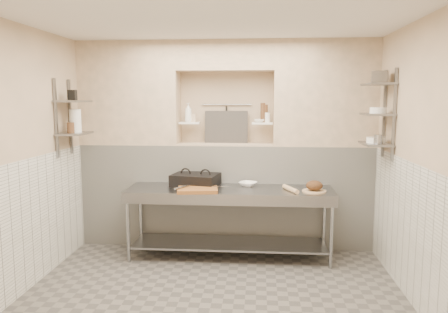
# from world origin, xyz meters

# --- Properties ---
(floor) EXTENTS (4.00, 3.90, 0.10)m
(floor) POSITION_xyz_m (0.00, 0.00, -0.05)
(floor) COLOR #5D5852
(floor) RESTS_ON ground
(ceiling) EXTENTS (4.00, 3.90, 0.10)m
(ceiling) POSITION_xyz_m (0.00, 0.00, 2.85)
(ceiling) COLOR silver
(ceiling) RESTS_ON ground
(wall_left) EXTENTS (0.10, 3.90, 2.80)m
(wall_left) POSITION_xyz_m (-2.05, 0.00, 1.40)
(wall_left) COLOR #D0AF8C
(wall_left) RESTS_ON ground
(wall_right) EXTENTS (0.10, 3.90, 2.80)m
(wall_right) POSITION_xyz_m (2.05, 0.00, 1.40)
(wall_right) COLOR #D0AF8C
(wall_right) RESTS_ON ground
(wall_back) EXTENTS (4.00, 0.10, 2.80)m
(wall_back) POSITION_xyz_m (0.00, 2.00, 1.40)
(wall_back) COLOR #D0AF8C
(wall_back) RESTS_ON ground
(wall_front) EXTENTS (4.00, 0.10, 2.80)m
(wall_front) POSITION_xyz_m (0.00, -2.00, 1.40)
(wall_front) COLOR #D0AF8C
(wall_front) RESTS_ON ground
(backwall_lower) EXTENTS (4.00, 0.40, 1.40)m
(backwall_lower) POSITION_xyz_m (0.00, 1.75, 0.70)
(backwall_lower) COLOR silver
(backwall_lower) RESTS_ON floor
(alcove_sill) EXTENTS (1.30, 0.40, 0.02)m
(alcove_sill) POSITION_xyz_m (0.00, 1.75, 1.41)
(alcove_sill) COLOR #D0AF8C
(alcove_sill) RESTS_ON backwall_lower
(backwall_pillar_left) EXTENTS (1.35, 0.40, 1.40)m
(backwall_pillar_left) POSITION_xyz_m (-1.33, 1.75, 2.10)
(backwall_pillar_left) COLOR #D0AF8C
(backwall_pillar_left) RESTS_ON backwall_lower
(backwall_pillar_right) EXTENTS (1.35, 0.40, 1.40)m
(backwall_pillar_right) POSITION_xyz_m (1.33, 1.75, 2.10)
(backwall_pillar_right) COLOR #D0AF8C
(backwall_pillar_right) RESTS_ON backwall_lower
(backwall_header) EXTENTS (1.30, 0.40, 0.40)m
(backwall_header) POSITION_xyz_m (0.00, 1.75, 2.60)
(backwall_header) COLOR #D0AF8C
(backwall_header) RESTS_ON backwall_lower
(wainscot_left) EXTENTS (0.02, 3.90, 1.40)m
(wainscot_left) POSITION_xyz_m (-1.99, 0.00, 0.70)
(wainscot_left) COLOR silver
(wainscot_left) RESTS_ON floor
(wainscot_right) EXTENTS (0.02, 3.90, 1.40)m
(wainscot_right) POSITION_xyz_m (1.99, 0.00, 0.70)
(wainscot_right) COLOR silver
(wainscot_right) RESTS_ON floor
(alcove_shelf_left) EXTENTS (0.28, 0.16, 0.02)m
(alcove_shelf_left) POSITION_xyz_m (-0.50, 1.75, 1.70)
(alcove_shelf_left) COLOR white
(alcove_shelf_left) RESTS_ON backwall_lower
(alcove_shelf_right) EXTENTS (0.28, 0.16, 0.02)m
(alcove_shelf_right) POSITION_xyz_m (0.50, 1.75, 1.70)
(alcove_shelf_right) COLOR white
(alcove_shelf_right) RESTS_ON backwall_lower
(utensil_rail) EXTENTS (0.70, 0.02, 0.02)m
(utensil_rail) POSITION_xyz_m (0.00, 1.92, 1.95)
(utensil_rail) COLOR gray
(utensil_rail) RESTS_ON wall_back
(hanging_steel) EXTENTS (0.02, 0.02, 0.30)m
(hanging_steel) POSITION_xyz_m (0.00, 1.90, 1.78)
(hanging_steel) COLOR black
(hanging_steel) RESTS_ON utensil_rail
(splash_panel) EXTENTS (0.60, 0.08, 0.45)m
(splash_panel) POSITION_xyz_m (0.00, 1.85, 1.64)
(splash_panel) COLOR #383330
(splash_panel) RESTS_ON alcove_sill
(shelf_rail_left_a) EXTENTS (0.03, 0.03, 0.95)m
(shelf_rail_left_a) POSITION_xyz_m (-1.98, 1.25, 1.80)
(shelf_rail_left_a) COLOR slate
(shelf_rail_left_a) RESTS_ON wall_left
(shelf_rail_left_b) EXTENTS (0.03, 0.03, 0.95)m
(shelf_rail_left_b) POSITION_xyz_m (-1.98, 0.85, 1.80)
(shelf_rail_left_b) COLOR slate
(shelf_rail_left_b) RESTS_ON wall_left
(wall_shelf_left_lower) EXTENTS (0.30, 0.50, 0.02)m
(wall_shelf_left_lower) POSITION_xyz_m (-1.84, 1.05, 1.60)
(wall_shelf_left_lower) COLOR slate
(wall_shelf_left_lower) RESTS_ON wall_left
(wall_shelf_left_upper) EXTENTS (0.30, 0.50, 0.03)m
(wall_shelf_left_upper) POSITION_xyz_m (-1.84, 1.05, 2.00)
(wall_shelf_left_upper) COLOR slate
(wall_shelf_left_upper) RESTS_ON wall_left
(shelf_rail_right_a) EXTENTS (0.03, 0.03, 1.05)m
(shelf_rail_right_a) POSITION_xyz_m (1.98, 1.25, 1.85)
(shelf_rail_right_a) COLOR slate
(shelf_rail_right_a) RESTS_ON wall_right
(shelf_rail_right_b) EXTENTS (0.03, 0.03, 1.05)m
(shelf_rail_right_b) POSITION_xyz_m (1.98, 0.85, 1.85)
(shelf_rail_right_b) COLOR slate
(shelf_rail_right_b) RESTS_ON wall_right
(wall_shelf_right_lower) EXTENTS (0.30, 0.50, 0.02)m
(wall_shelf_right_lower) POSITION_xyz_m (1.84, 1.05, 1.50)
(wall_shelf_right_lower) COLOR slate
(wall_shelf_right_lower) RESTS_ON wall_right
(wall_shelf_right_mid) EXTENTS (0.30, 0.50, 0.02)m
(wall_shelf_right_mid) POSITION_xyz_m (1.84, 1.05, 1.85)
(wall_shelf_right_mid) COLOR slate
(wall_shelf_right_mid) RESTS_ON wall_right
(wall_shelf_right_upper) EXTENTS (0.30, 0.50, 0.03)m
(wall_shelf_right_upper) POSITION_xyz_m (1.84, 1.05, 2.20)
(wall_shelf_right_upper) COLOR slate
(wall_shelf_right_upper) RESTS_ON wall_right
(prep_table) EXTENTS (2.60, 0.70, 0.90)m
(prep_table) POSITION_xyz_m (0.09, 1.18, 0.64)
(prep_table) COLOR gray
(prep_table) RESTS_ON floor
(panini_press) EXTENTS (0.65, 0.53, 0.16)m
(panini_press) POSITION_xyz_m (-0.36, 1.34, 0.98)
(panini_press) COLOR black
(panini_press) RESTS_ON prep_table
(cutting_board) EXTENTS (0.52, 0.40, 0.04)m
(cutting_board) POSITION_xyz_m (-0.29, 0.99, 0.92)
(cutting_board) COLOR brown
(cutting_board) RESTS_ON prep_table
(knife_blade) EXTENTS (0.24, 0.03, 0.01)m
(knife_blade) POSITION_xyz_m (-0.02, 1.10, 0.95)
(knife_blade) COLOR gray
(knife_blade) RESTS_ON cutting_board
(tongs) EXTENTS (0.15, 0.27, 0.03)m
(tongs) POSITION_xyz_m (-0.48, 0.97, 0.96)
(tongs) COLOR gray
(tongs) RESTS_ON cutting_board
(mixing_bowl) EXTENTS (0.30, 0.30, 0.06)m
(mixing_bowl) POSITION_xyz_m (0.32, 1.38, 0.93)
(mixing_bowl) COLOR white
(mixing_bowl) RESTS_ON prep_table
(rolling_pin) EXTENTS (0.19, 0.37, 0.06)m
(rolling_pin) POSITION_xyz_m (0.85, 1.10, 0.93)
(rolling_pin) COLOR tan
(rolling_pin) RESTS_ON prep_table
(bread_board) EXTENTS (0.29, 0.29, 0.02)m
(bread_board) POSITION_xyz_m (1.14, 1.09, 0.91)
(bread_board) COLOR tan
(bread_board) RESTS_ON prep_table
(bread_loaf) EXTENTS (0.20, 0.20, 0.12)m
(bread_loaf) POSITION_xyz_m (1.14, 1.09, 0.98)
(bread_loaf) COLOR #4C2D19
(bread_loaf) RESTS_ON bread_board
(bottle_soap) EXTENTS (0.13, 0.13, 0.26)m
(bottle_soap) POSITION_xyz_m (-0.51, 1.73, 1.84)
(bottle_soap) COLOR white
(bottle_soap) RESTS_ON alcove_shelf_left
(jar_alcove) EXTENTS (0.08, 0.08, 0.11)m
(jar_alcove) POSITION_xyz_m (-0.45, 1.75, 1.77)
(jar_alcove) COLOR #D0AF8C
(jar_alcove) RESTS_ON alcove_shelf_left
(bowl_alcove) EXTENTS (0.17, 0.17, 0.04)m
(bowl_alcove) POSITION_xyz_m (0.46, 1.74, 1.73)
(bowl_alcove) COLOR white
(bowl_alcove) RESTS_ON alcove_shelf_right
(condiment_a) EXTENTS (0.07, 0.07, 0.24)m
(condiment_a) POSITION_xyz_m (0.54, 1.76, 1.83)
(condiment_a) COLOR #4D311D
(condiment_a) RESTS_ON alcove_shelf_right
(condiment_b) EXTENTS (0.07, 0.07, 0.26)m
(condiment_b) POSITION_xyz_m (0.51, 1.74, 1.84)
(condiment_b) COLOR #4D311D
(condiment_b) RESTS_ON alcove_shelf_right
(condiment_c) EXTENTS (0.08, 0.08, 0.13)m
(condiment_c) POSITION_xyz_m (0.57, 1.75, 1.78)
(condiment_c) COLOR white
(condiment_c) RESTS_ON alcove_shelf_right
(jug_left) EXTENTS (0.14, 0.14, 0.29)m
(jug_left) POSITION_xyz_m (-1.84, 1.09, 1.76)
(jug_left) COLOR white
(jug_left) RESTS_ON wall_shelf_left_lower
(jar_left) EXTENTS (0.09, 0.09, 0.13)m
(jar_left) POSITION_xyz_m (-1.84, 0.94, 1.68)
(jar_left) COLOR #4D311D
(jar_left) RESTS_ON wall_shelf_left_lower
(box_left_upper) EXTENTS (0.09, 0.09, 0.13)m
(box_left_upper) POSITION_xyz_m (-1.84, 1.04, 2.08)
(box_left_upper) COLOR black
(box_left_upper) RESTS_ON wall_shelf_left_upper
(bowl_right) EXTENTS (0.22, 0.22, 0.07)m
(bowl_right) POSITION_xyz_m (1.84, 1.05, 1.55)
(bowl_right) COLOR white
(bowl_right) RESTS_ON wall_shelf_right_lower
(canister_right) EXTENTS (0.11, 0.11, 0.11)m
(canister_right) POSITION_xyz_m (1.84, 0.95, 1.57)
(canister_right) COLOR gray
(canister_right) RESTS_ON wall_shelf_right_lower
(bowl_right_mid) EXTENTS (0.19, 0.19, 0.07)m
(bowl_right_mid) POSITION_xyz_m (1.84, 1.02, 1.90)
(bowl_right_mid) COLOR white
(bowl_right_mid) RESTS_ON wall_shelf_right_mid
(basket_right) EXTENTS (0.21, 0.24, 0.13)m
(basket_right) POSITION_xyz_m (1.84, 1.04, 2.28)
(basket_right) COLOR gray
(basket_right) RESTS_ON wall_shelf_right_upper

